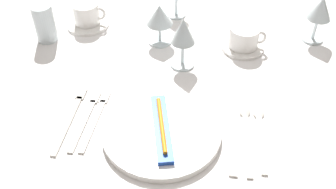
# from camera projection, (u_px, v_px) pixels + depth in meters

# --- Properties ---
(dining_table) EXTENTS (1.80, 1.11, 0.74)m
(dining_table) POSITION_uv_depth(u_px,v_px,m) (183.00, 86.00, 1.19)
(dining_table) COLOR white
(dining_table) RESTS_ON ground
(dinner_plate) EXTENTS (0.28, 0.28, 0.02)m
(dinner_plate) POSITION_uv_depth(u_px,v_px,m) (162.00, 132.00, 0.93)
(dinner_plate) COLOR white
(dinner_plate) RESTS_ON dining_table
(toothbrush_package) EXTENTS (0.08, 0.21, 0.02)m
(toothbrush_package) POSITION_uv_depth(u_px,v_px,m) (162.00, 127.00, 0.92)
(toothbrush_package) COLOR blue
(toothbrush_package) RESTS_ON dinner_plate
(fork_outer) EXTENTS (0.03, 0.21, 0.00)m
(fork_outer) POSITION_uv_depth(u_px,v_px,m) (96.00, 118.00, 0.97)
(fork_outer) COLOR beige
(fork_outer) RESTS_ON dining_table
(fork_inner) EXTENTS (0.03, 0.21, 0.00)m
(fork_inner) POSITION_uv_depth(u_px,v_px,m) (86.00, 117.00, 0.97)
(fork_inner) COLOR beige
(fork_inner) RESTS_ON dining_table
(fork_salad) EXTENTS (0.02, 0.23, 0.00)m
(fork_salad) POSITION_uv_depth(u_px,v_px,m) (71.00, 117.00, 0.98)
(fork_salad) COLOR beige
(fork_salad) RESTS_ON dining_table
(dinner_knife) EXTENTS (0.03, 0.23, 0.00)m
(dinner_knife) POSITION_uv_depth(u_px,v_px,m) (235.00, 138.00, 0.92)
(dinner_knife) COLOR beige
(dinner_knife) RESTS_ON dining_table
(spoon_soup) EXTENTS (0.03, 0.22, 0.01)m
(spoon_soup) POSITION_uv_depth(u_px,v_px,m) (246.00, 131.00, 0.94)
(spoon_soup) COLOR beige
(spoon_soup) RESTS_ON dining_table
(spoon_dessert) EXTENTS (0.03, 0.21, 0.01)m
(spoon_dessert) POSITION_uv_depth(u_px,v_px,m) (260.00, 131.00, 0.94)
(spoon_dessert) COLOR beige
(spoon_dessert) RESTS_ON dining_table
(saucer_left) EXTENTS (0.13, 0.13, 0.01)m
(saucer_left) POSITION_uv_depth(u_px,v_px,m) (242.00, 47.00, 1.19)
(saucer_left) COLOR white
(saucer_left) RESTS_ON dining_table
(coffee_cup_left) EXTENTS (0.11, 0.09, 0.06)m
(coffee_cup_left) POSITION_uv_depth(u_px,v_px,m) (244.00, 37.00, 1.17)
(coffee_cup_left) COLOR white
(coffee_cup_left) RESTS_ON saucer_left
(saucer_right) EXTENTS (0.13, 0.13, 0.01)m
(saucer_right) POSITION_uv_depth(u_px,v_px,m) (88.00, 24.00, 1.29)
(saucer_right) COLOR white
(saucer_right) RESTS_ON dining_table
(coffee_cup_right) EXTENTS (0.10, 0.08, 0.07)m
(coffee_cup_right) POSITION_uv_depth(u_px,v_px,m) (87.00, 13.00, 1.26)
(coffee_cup_right) COLOR white
(coffee_cup_right) RESTS_ON saucer_right
(wine_glass_left) EXTENTS (0.07, 0.07, 0.15)m
(wine_glass_left) POSITION_uv_depth(u_px,v_px,m) (320.00, 10.00, 1.16)
(wine_glass_left) COLOR silver
(wine_glass_left) RESTS_ON dining_table
(wine_glass_right) EXTENTS (0.08, 0.08, 0.13)m
(wine_glass_right) POSITION_uv_depth(u_px,v_px,m) (160.00, 17.00, 1.16)
(wine_glass_right) COLOR silver
(wine_glass_right) RESTS_ON dining_table
(wine_glass_far) EXTENTS (0.07, 0.07, 0.15)m
(wine_glass_far) POSITION_uv_depth(u_px,v_px,m) (183.00, 33.00, 1.07)
(wine_glass_far) COLOR silver
(wine_glass_far) RESTS_ON dining_table
(drink_tumbler) EXTENTS (0.06, 0.06, 0.12)m
(drink_tumbler) POSITION_uv_depth(u_px,v_px,m) (45.00, 25.00, 1.20)
(drink_tumbler) COLOR silver
(drink_tumbler) RESTS_ON dining_table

